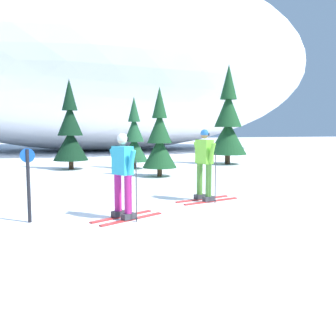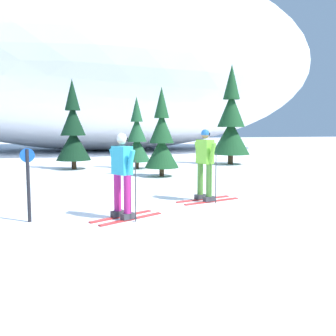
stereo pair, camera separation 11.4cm
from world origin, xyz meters
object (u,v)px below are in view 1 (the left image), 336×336
object	(u,v)px
pine_tree_far_right	(228,123)
trail_marker_post	(28,181)
skier_lime_jacket	(204,163)
pine_tree_center_left	(134,139)
pine_tree_center_right	(160,139)
pine_tree_far_left	(70,132)
skier_cyan_jacket	(123,174)

from	to	relation	value
pine_tree_far_right	trail_marker_post	bearing A→B (deg)	-131.59
skier_lime_jacket	pine_tree_far_right	bearing A→B (deg)	61.75
pine_tree_center_left	pine_tree_center_right	world-z (taller)	pine_tree_center_right
skier_lime_jacket	pine_tree_far_right	distance (m)	10.25
pine_tree_far_right	pine_tree_far_left	bearing A→B (deg)	-177.87
skier_cyan_jacket	pine_tree_center_right	bearing A→B (deg)	69.00
pine_tree_center_right	pine_tree_far_right	distance (m)	6.09
skier_lime_jacket	pine_tree_center_left	size ratio (longest dim) A/B	0.56
pine_tree_far_left	pine_tree_center_left	size ratio (longest dim) A/B	1.23
pine_tree_center_left	skier_lime_jacket	bearing A→B (deg)	-88.60
skier_cyan_jacket	pine_tree_center_right	distance (m)	6.93
skier_cyan_jacket	pine_tree_center_left	size ratio (longest dim) A/B	0.54
pine_tree_center_left	pine_tree_far_right	distance (m)	5.14
trail_marker_post	skier_lime_jacket	bearing A→B (deg)	14.91
skier_cyan_jacket	pine_tree_center_left	bearing A→B (deg)	77.56
pine_tree_far_right	trail_marker_post	size ratio (longest dim) A/B	3.44
pine_tree_far_left	trail_marker_post	size ratio (longest dim) A/B	2.75
pine_tree_far_left	skier_lime_jacket	bearing A→B (deg)	-70.99
pine_tree_far_left	pine_tree_center_right	distance (m)	4.80
pine_tree_far_left	pine_tree_center_left	bearing A→B (deg)	-10.96
skier_cyan_jacket	pine_tree_far_right	world-z (taller)	pine_tree_far_right
skier_cyan_jacket	trail_marker_post	world-z (taller)	skier_cyan_jacket
pine_tree_center_left	trail_marker_post	xyz separation A→B (m)	(-3.92, -9.24, -0.53)
pine_tree_far_left	pine_tree_center_left	distance (m)	2.86
skier_lime_jacket	pine_tree_far_left	size ratio (longest dim) A/B	0.45
pine_tree_far_right	pine_tree_center_left	bearing A→B (deg)	-170.60
pine_tree_center_left	trail_marker_post	world-z (taller)	pine_tree_center_left
skier_lime_jacket	pine_tree_far_left	bearing A→B (deg)	109.01
skier_cyan_jacket	pine_tree_center_right	size ratio (longest dim) A/B	0.51
pine_tree_far_right	skier_lime_jacket	bearing A→B (deg)	-118.25
skier_cyan_jacket	skier_lime_jacket	distance (m)	2.67
pine_tree_far_left	pine_tree_far_right	world-z (taller)	pine_tree_far_right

